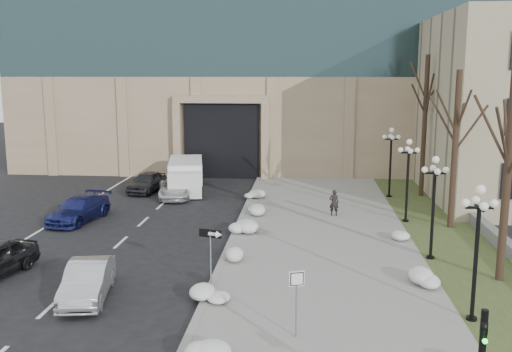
# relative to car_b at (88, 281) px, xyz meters

# --- Properties ---
(sidewalk) EXTENTS (9.00, 40.00, 0.12)m
(sidewalk) POSITION_rel_car_b_xyz_m (8.93, 7.07, -0.63)
(sidewalk) COLOR gray
(sidewalk) RESTS_ON ground
(curb) EXTENTS (0.30, 40.00, 0.14)m
(curb) POSITION_rel_car_b_xyz_m (4.43, 7.07, -0.62)
(curb) COLOR gray
(curb) RESTS_ON ground
(grass_strip) EXTENTS (4.00, 40.00, 0.10)m
(grass_strip) POSITION_rel_car_b_xyz_m (15.43, 7.07, -0.64)
(grass_strip) COLOR #394924
(grass_strip) RESTS_ON ground
(stone_wall) EXTENTS (0.50, 30.00, 0.70)m
(stone_wall) POSITION_rel_car_b_xyz_m (17.43, 9.07, -0.34)
(stone_wall) COLOR slate
(stone_wall) RESTS_ON ground
(car_b) EXTENTS (2.17, 4.38, 1.38)m
(car_b) POSITION_rel_car_b_xyz_m (0.00, 0.00, 0.00)
(car_b) COLOR #B1B5B9
(car_b) RESTS_ON ground
(car_c) EXTENTS (2.72, 5.02, 1.38)m
(car_c) POSITION_rel_car_b_xyz_m (-4.74, 10.91, -0.00)
(car_c) COLOR navy
(car_c) RESTS_ON ground
(car_d) EXTENTS (2.96, 4.73, 1.22)m
(car_d) POSITION_rel_car_b_xyz_m (-0.72, 17.37, -0.08)
(car_d) COLOR silver
(car_d) RESTS_ON ground
(car_e) EXTENTS (2.24, 4.41, 1.44)m
(car_e) POSITION_rel_car_b_xyz_m (-3.09, 19.19, 0.03)
(car_e) COLOR #2C2C31
(car_e) RESTS_ON ground
(pedestrian) EXTENTS (0.57, 0.39, 1.53)m
(pedestrian) POSITION_rel_car_b_xyz_m (9.76, 12.97, 0.19)
(pedestrian) COLOR black
(pedestrian) RESTS_ON sidewalk
(box_truck) EXTENTS (3.50, 7.01, 2.13)m
(box_truck) POSITION_rel_car_b_xyz_m (-0.44, 19.90, 0.34)
(box_truck) COLOR silver
(box_truck) RESTS_ON ground
(one_way_sign) EXTENTS (0.94, 0.43, 2.57)m
(one_way_sign) POSITION_rel_car_b_xyz_m (4.68, 0.71, 1.43)
(one_way_sign) COLOR slate
(one_way_sign) RESTS_ON ground
(keep_sign) EXTENTS (0.48, 0.18, 2.29)m
(keep_sign) POSITION_rel_car_b_xyz_m (7.83, -2.73, 0.99)
(keep_sign) COLOR slate
(keep_sign) RESTS_ON ground
(snow_clump_b) EXTENTS (1.10, 1.60, 0.36)m
(snow_clump_b) POSITION_rel_car_b_xyz_m (5.08, -4.14, -0.39)
(snow_clump_b) COLOR white
(snow_clump_b) RESTS_ON sidewalk
(snow_clump_c) EXTENTS (1.10, 1.60, 0.36)m
(snow_clump_c) POSITION_rel_car_b_xyz_m (4.64, 0.26, -0.39)
(snow_clump_c) COLOR white
(snow_clump_c) RESTS_ON sidewalk
(snow_clump_d) EXTENTS (1.10, 1.60, 0.36)m
(snow_clump_d) POSITION_rel_car_b_xyz_m (4.69, 4.87, -0.39)
(snow_clump_d) COLOR white
(snow_clump_d) RESTS_ON sidewalk
(snow_clump_e) EXTENTS (1.10, 1.60, 0.36)m
(snow_clump_e) POSITION_rel_car_b_xyz_m (4.79, 8.98, -0.39)
(snow_clump_e) COLOR white
(snow_clump_e) RESTS_ON sidewalk
(snow_clump_f) EXTENTS (1.10, 1.60, 0.36)m
(snow_clump_f) POSITION_rel_car_b_xyz_m (5.05, 13.14, -0.39)
(snow_clump_f) COLOR white
(snow_clump_f) RESTS_ON sidewalk
(snow_clump_g) EXTENTS (1.10, 1.60, 0.36)m
(snow_clump_g) POSITION_rel_car_b_xyz_m (4.68, 17.67, -0.39)
(snow_clump_g) COLOR white
(snow_clump_g) RESTS_ON sidewalk
(snow_clump_i) EXTENTS (1.10, 1.60, 0.36)m
(snow_clump_i) POSITION_rel_car_b_xyz_m (12.97, 1.93, -0.39)
(snow_clump_i) COLOR white
(snow_clump_i) RESTS_ON sidewalk
(snow_clump_j) EXTENTS (1.10, 1.60, 0.36)m
(snow_clump_j) POSITION_rel_car_b_xyz_m (12.92, 7.97, -0.39)
(snow_clump_j) COLOR white
(snow_clump_j) RESTS_ON sidewalk
(lamppost_a) EXTENTS (1.18, 1.18, 4.76)m
(lamppost_a) POSITION_rel_car_b_xyz_m (13.73, -0.93, 2.38)
(lamppost_a) COLOR black
(lamppost_a) RESTS_ON ground
(lamppost_b) EXTENTS (1.18, 1.18, 4.76)m
(lamppost_b) POSITION_rel_car_b_xyz_m (13.73, 5.57, 2.38)
(lamppost_b) COLOR black
(lamppost_b) RESTS_ON ground
(lamppost_c) EXTENTS (1.18, 1.18, 4.76)m
(lamppost_c) POSITION_rel_car_b_xyz_m (13.73, 12.07, 2.38)
(lamppost_c) COLOR black
(lamppost_c) RESTS_ON ground
(lamppost_d) EXTENTS (1.18, 1.18, 4.76)m
(lamppost_d) POSITION_rel_car_b_xyz_m (13.73, 18.57, 2.38)
(lamppost_d) COLOR black
(lamppost_d) RESTS_ON ground
(tree_near) EXTENTS (3.20, 3.20, 9.00)m
(tree_near) POSITION_rel_car_b_xyz_m (15.93, 3.07, 5.14)
(tree_near) COLOR black
(tree_near) RESTS_ON ground
(tree_mid) EXTENTS (3.20, 3.20, 8.50)m
(tree_mid) POSITION_rel_car_b_xyz_m (15.93, 11.07, 4.81)
(tree_mid) COLOR black
(tree_mid) RESTS_ON ground
(tree_far) EXTENTS (3.20, 3.20, 9.50)m
(tree_far) POSITION_rel_car_b_xyz_m (15.93, 19.07, 5.46)
(tree_far) COLOR black
(tree_far) RESTS_ON ground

